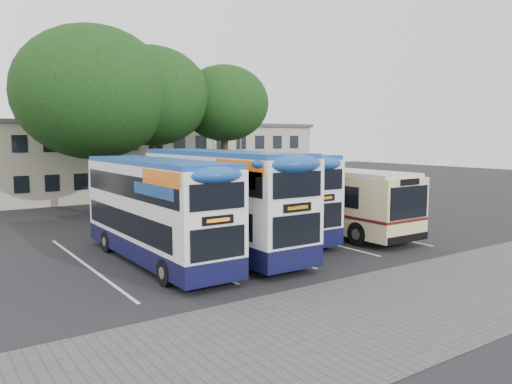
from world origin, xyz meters
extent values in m
plane|color=black|center=(0.00, 0.00, 0.00)|extent=(120.00, 120.00, 0.00)
cube|color=#595654|center=(-2.00, -5.00, 0.01)|extent=(40.00, 6.00, 0.01)
cube|color=silver|center=(-10.75, 5.00, 0.01)|extent=(0.12, 11.00, 0.01)
cube|color=silver|center=(-7.25, 5.00, 0.01)|extent=(0.12, 11.00, 0.01)
cube|color=silver|center=(-3.75, 5.00, 0.01)|extent=(0.12, 11.00, 0.01)
cube|color=silver|center=(-0.25, 5.00, 0.01)|extent=(0.12, 11.00, 0.01)
cube|color=silver|center=(3.25, 5.00, 0.01)|extent=(0.12, 11.00, 0.01)
cube|color=#BBAF96|center=(0.00, 27.00, 3.00)|extent=(32.00, 8.00, 6.00)
cube|color=#4C4C4F|center=(0.00, 27.00, 6.05)|extent=(32.40, 8.40, 0.30)
cube|color=black|center=(0.00, 22.98, 1.70)|extent=(30.00, 0.06, 1.20)
cube|color=black|center=(0.00, 22.98, 4.50)|extent=(30.00, 0.06, 1.20)
cylinder|color=gray|center=(6.00, 20.00, 4.50)|extent=(0.14, 0.14, 9.00)
cube|color=gray|center=(6.00, 20.00, 9.00)|extent=(0.12, 0.80, 0.12)
cube|color=gray|center=(6.00, 19.60, 8.95)|extent=(0.25, 0.50, 0.12)
cylinder|color=black|center=(-6.47, 17.75, 2.84)|extent=(0.50, 0.50, 5.68)
ellipsoid|color=black|center=(-6.47, 17.75, 7.73)|extent=(9.84, 9.84, 8.36)
cylinder|color=black|center=(-2.55, 17.74, 2.83)|extent=(0.50, 0.50, 5.66)
ellipsoid|color=black|center=(-2.55, 17.74, 7.70)|extent=(7.84, 7.84, 6.67)
cylinder|color=black|center=(2.75, 17.06, 2.72)|extent=(0.50, 0.50, 5.44)
ellipsoid|color=black|center=(2.75, 17.06, 7.39)|extent=(6.44, 6.44, 5.47)
cube|color=#0E0F36|center=(-8.29, 3.92, 0.65)|extent=(2.32, 9.74, 0.74)
cube|color=white|center=(-8.29, 3.92, 2.46)|extent=(2.32, 9.74, 2.87)
cube|color=#184693|center=(-8.29, 3.92, 3.94)|extent=(2.27, 9.54, 0.28)
cube|color=black|center=(-8.29, 4.20, 1.67)|extent=(2.36, 8.62, 0.93)
cube|color=black|center=(-8.29, 3.92, 3.11)|extent=(2.36, 9.18, 0.83)
cube|color=orange|center=(-7.12, 0.72, 3.62)|extent=(0.02, 2.97, 0.51)
cube|color=black|center=(-8.29, -0.98, 2.36)|extent=(1.11, 0.06, 0.28)
cylinder|color=black|center=(-9.34, 6.75, 0.46)|extent=(0.28, 0.93, 0.93)
cylinder|color=black|center=(-7.24, 6.75, 0.46)|extent=(0.28, 0.93, 0.93)
cylinder|color=black|center=(-9.34, 0.72, 0.46)|extent=(0.28, 0.93, 0.93)
cylinder|color=black|center=(-7.24, 0.72, 0.46)|extent=(0.28, 0.93, 0.93)
cube|color=#0E0F36|center=(-5.21, 4.13, 0.69)|extent=(2.48, 10.41, 0.79)
cube|color=white|center=(-5.21, 4.13, 2.63)|extent=(2.48, 10.41, 3.07)
cube|color=#184693|center=(-5.21, 4.13, 4.21)|extent=(2.43, 10.20, 0.30)
cube|color=black|center=(-5.21, 4.43, 1.78)|extent=(2.52, 9.22, 0.99)
cube|color=black|center=(-5.21, 4.13, 3.32)|extent=(2.52, 9.81, 0.89)
cube|color=orange|center=(-3.96, 0.71, 3.87)|extent=(0.02, 3.17, 0.55)
cube|color=black|center=(-5.21, -1.11, 2.53)|extent=(1.19, 0.06, 0.30)
cylinder|color=black|center=(-6.33, 7.15, 0.50)|extent=(0.30, 0.99, 0.99)
cylinder|color=black|center=(-4.09, 7.15, 0.50)|extent=(0.30, 0.99, 0.99)
cylinder|color=black|center=(-6.33, 0.71, 0.50)|extent=(0.30, 0.99, 0.99)
cylinder|color=black|center=(-4.09, 0.71, 0.50)|extent=(0.30, 0.99, 0.99)
cube|color=#0E0F36|center=(-1.99, 6.08, 0.66)|extent=(2.37, 9.95, 0.76)
cube|color=white|center=(-1.99, 6.08, 2.51)|extent=(2.37, 9.95, 2.94)
cube|color=#184693|center=(-1.99, 6.08, 4.03)|extent=(2.32, 9.75, 0.28)
cube|color=black|center=(-1.99, 6.37, 1.71)|extent=(2.41, 8.82, 0.95)
cube|color=black|center=(-1.99, 6.08, 3.18)|extent=(2.41, 9.38, 0.85)
cube|color=orange|center=(-0.79, 2.81, 3.70)|extent=(0.02, 3.03, 0.52)
cube|color=black|center=(-1.99, 1.08, 2.42)|extent=(1.14, 0.06, 0.28)
cylinder|color=black|center=(-3.06, 8.98, 0.47)|extent=(0.28, 0.95, 0.95)
cylinder|color=black|center=(-0.92, 8.98, 0.47)|extent=(0.28, 0.95, 0.95)
cylinder|color=black|center=(-3.06, 2.81, 0.47)|extent=(0.28, 0.95, 0.95)
cylinder|color=black|center=(-0.92, 2.81, 0.47)|extent=(0.28, 0.95, 0.95)
cube|color=#AF0B0C|center=(-0.78, 7.27, 3.18)|extent=(0.02, 3.79, 0.81)
cube|color=beige|center=(1.75, 5.25, 1.74)|extent=(2.76, 11.03, 2.81)
cube|color=beige|center=(1.75, 5.25, 3.20)|extent=(2.65, 10.59, 0.22)
cube|color=black|center=(1.75, 5.80, 2.21)|extent=(2.80, 8.83, 0.99)
cube|color=#581111|center=(1.75, 5.25, 1.27)|extent=(2.79, 11.05, 0.13)
cube|color=black|center=(1.75, -0.29, 2.10)|extent=(2.43, 0.06, 1.43)
cylinder|color=black|center=(0.51, 1.50, 0.55)|extent=(0.33, 1.10, 1.10)
cylinder|color=black|center=(3.00, 1.50, 0.55)|extent=(0.33, 1.10, 1.10)
cylinder|color=black|center=(0.51, 8.56, 0.55)|extent=(0.33, 1.10, 1.10)
cylinder|color=black|center=(3.00, 8.56, 0.55)|extent=(0.33, 1.10, 1.10)
camera|label=1|loc=(-16.00, -14.31, 4.93)|focal=35.00mm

